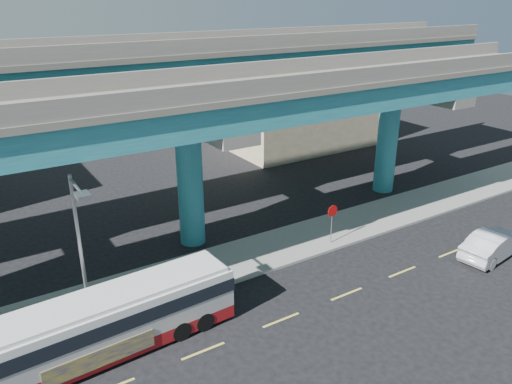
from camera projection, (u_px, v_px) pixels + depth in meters
ground at (277, 317)px, 23.19m from camera, size 120.00×120.00×0.00m
sidewalk at (221, 265)px, 27.48m from camera, size 70.00×4.00×0.15m
lane_markings at (281, 320)px, 22.95m from camera, size 58.00×0.12×0.01m
viaduct at (184, 90)px, 26.95m from camera, size 52.00×12.40×11.70m
building_beige at (296, 108)px, 48.87m from camera, size 14.00×10.23×7.00m
transit_bus at (111, 320)px, 20.47m from camera, size 10.80×2.87×2.74m
sedan at (493, 244)px, 28.20m from camera, size 2.87×5.23×1.59m
street_lamp at (81, 235)px, 20.40m from camera, size 0.50×2.35×7.10m
stop_sign at (332, 216)px, 29.12m from camera, size 0.74×0.09×2.45m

